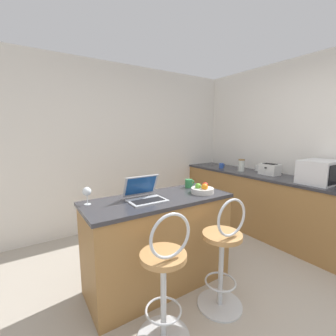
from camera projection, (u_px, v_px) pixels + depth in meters
name	position (u px, v px, depth m)	size (l,w,h in m)	color
ground_plane	(247.00, 320.00, 1.86)	(20.00, 20.00, 0.00)	#ADA393
wall_back	(126.00, 147.00, 3.71)	(12.00, 0.06, 2.60)	silver
breakfast_bar	(159.00, 241.00, 2.26)	(1.45, 0.61, 0.91)	#9E703D
counter_right	(264.00, 204.00, 3.47)	(0.63, 2.97, 0.91)	#9E703D
bar_stool_near	(165.00, 281.00, 1.62)	(0.40, 0.40, 1.02)	silver
bar_stool_far	(223.00, 257.00, 1.94)	(0.40, 0.40, 1.02)	silver
laptop	(144.00, 194.00, 2.12)	(0.34, 0.30, 0.22)	#B7BABF
microwave	(320.00, 172.00, 2.78)	(0.49, 0.37, 0.29)	silver
toaster	(270.00, 169.00, 3.37)	(0.21, 0.26, 0.17)	silver
mug_green	(189.00, 183.00, 2.60)	(0.10, 0.09, 0.09)	#338447
mug_white	(258.00, 168.00, 3.74)	(0.10, 0.08, 0.09)	white
fruit_bowl	(202.00, 189.00, 2.35)	(0.24, 0.24, 0.11)	silver
wine_glass_tall	(87.00, 192.00, 1.96)	(0.08, 0.08, 0.16)	silver
mug_blue	(221.00, 166.00, 4.03)	(0.10, 0.08, 0.09)	#2D51AD
storage_jar	(241.00, 165.00, 3.68)	(0.10, 0.10, 0.20)	silver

